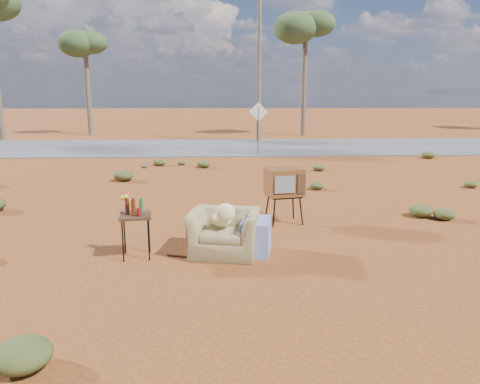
{
  "coord_description": "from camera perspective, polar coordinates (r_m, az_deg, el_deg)",
  "views": [
    {
      "loc": [
        -0.19,
        -7.35,
        2.6
      ],
      "look_at": [
        0.22,
        1.02,
        0.8
      ],
      "focal_mm": 35.0,
      "sensor_mm": 36.0,
      "label": 1
    }
  ],
  "objects": [
    {
      "name": "ground",
      "position": [
        7.8,
        -1.24,
        -7.35
      ],
      "size": [
        140.0,
        140.0,
        0.0
      ],
      "primitive_type": "plane",
      "color": "brown",
      "rests_on": "ground"
    },
    {
      "name": "highway",
      "position": [
        22.5,
        -2.27,
        5.51
      ],
      "size": [
        140.0,
        7.0,
        0.04
      ],
      "primitive_type": "cube",
      "color": "#565659",
      "rests_on": "ground"
    },
    {
      "name": "armchair",
      "position": [
        7.61,
        -1.21,
        -4.3
      ],
      "size": [
        1.41,
        0.89,
        0.96
      ],
      "rotation": [
        0.0,
        0.0,
        -0.17
      ],
      "color": "olive",
      "rests_on": "ground"
    },
    {
      "name": "tv_unit",
      "position": [
        9.33,
        5.44,
        1.14
      ],
      "size": [
        0.8,
        0.69,
        1.12
      ],
      "rotation": [
        0.0,
        0.0,
        0.21
      ],
      "color": "black",
      "rests_on": "ground"
    },
    {
      "name": "side_table",
      "position": [
        7.58,
        -12.9,
        -2.49
      ],
      "size": [
        0.55,
        0.55,
        0.99
      ],
      "rotation": [
        0.0,
        0.0,
        0.12
      ],
      "color": "#3B2715",
      "rests_on": "ground"
    },
    {
      "name": "rusty_bar",
      "position": [
        7.48,
        -3.94,
        -8.1
      ],
      "size": [
        1.32,
        0.43,
        0.04
      ],
      "primitive_type": "cylinder",
      "rotation": [
        0.0,
        1.57,
        -0.3
      ],
      "color": "#532C16",
      "rests_on": "ground"
    },
    {
      "name": "road_sign",
      "position": [
        19.46,
        2.26,
        8.86
      ],
      "size": [
        0.78,
        0.06,
        2.19
      ],
      "color": "brown",
      "rests_on": "ground"
    },
    {
      "name": "eucalyptus_near_left",
      "position": [
        30.51,
        -18.39,
        16.87
      ],
      "size": [
        3.2,
        3.2,
        6.6
      ],
      "color": "brown",
      "rests_on": "ground"
    },
    {
      "name": "eucalyptus_center",
      "position": [
        29.08,
        8.02,
        19.56
      ],
      "size": [
        3.2,
        3.2,
        7.6
      ],
      "color": "brown",
      "rests_on": "ground"
    },
    {
      "name": "utility_pole_center",
      "position": [
        25.0,
        2.36,
        15.64
      ],
      "size": [
        1.4,
        0.2,
        8.0
      ],
      "color": "brown",
      "rests_on": "ground"
    },
    {
      "name": "scrub_patch",
      "position": [
        12.03,
        -5.73,
        0.26
      ],
      "size": [
        17.49,
        8.07,
        0.33
      ],
      "color": "#444920",
      "rests_on": "ground"
    }
  ]
}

